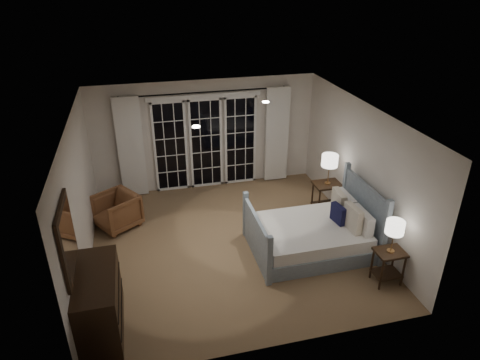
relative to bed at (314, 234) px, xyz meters
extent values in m
plane|color=brown|center=(-1.42, 0.52, -0.31)|extent=(5.00, 5.00, 0.00)
plane|color=silver|center=(-1.42, 0.52, 2.19)|extent=(5.00, 5.00, 0.00)
cube|color=beige|center=(-3.92, 0.52, 0.94)|extent=(0.02, 5.00, 2.50)
cube|color=beige|center=(1.08, 0.52, 0.94)|extent=(0.02, 5.00, 2.50)
cube|color=beige|center=(-1.42, 3.02, 0.94)|extent=(5.00, 0.02, 2.50)
cube|color=beige|center=(-1.42, -1.98, 0.94)|extent=(5.00, 0.02, 2.50)
cube|color=black|center=(-2.22, 2.99, 0.74)|extent=(0.66, 0.02, 2.02)
cube|color=black|center=(-1.42, 2.99, 0.74)|extent=(0.66, 0.02, 2.02)
cube|color=black|center=(-0.62, 2.99, 0.74)|extent=(0.66, 0.02, 2.02)
cube|color=white|center=(-1.42, 2.97, 1.84)|extent=(2.50, 0.04, 0.10)
cylinder|color=black|center=(-1.42, 2.92, 1.94)|extent=(3.50, 0.03, 0.03)
cube|color=silver|center=(-3.07, 2.90, 0.84)|extent=(0.55, 0.10, 2.25)
cube|color=silver|center=(0.23, 2.90, 0.84)|extent=(0.55, 0.10, 2.25)
cylinder|color=white|center=(-0.62, 1.12, 2.18)|extent=(0.12, 0.12, 0.01)
cylinder|color=white|center=(-2.02, 0.12, 2.18)|extent=(0.12, 0.12, 0.01)
cube|color=#879AA3|center=(-0.07, 0.00, -0.17)|extent=(1.90, 1.48, 0.28)
cube|color=white|center=(-0.07, 0.00, 0.08)|extent=(1.84, 1.42, 0.23)
cube|color=#879AA3|center=(0.94, 0.00, 0.29)|extent=(0.06, 1.48, 1.20)
cube|color=#879AA3|center=(-1.08, 0.00, 0.10)|extent=(0.06, 1.48, 0.83)
cube|color=white|center=(0.74, -0.32, 0.38)|extent=(0.14, 0.60, 0.36)
cube|color=white|center=(0.74, 0.32, 0.38)|extent=(0.14, 0.60, 0.36)
cube|color=beige|center=(0.58, -0.28, 0.42)|extent=(0.16, 0.46, 0.45)
cube|color=beige|center=(0.58, 0.28, 0.42)|extent=(0.16, 0.46, 0.45)
cube|color=#131335|center=(0.44, 0.00, 0.37)|extent=(0.15, 0.35, 0.34)
cube|color=black|center=(0.80, -1.14, 0.27)|extent=(0.46, 0.37, 0.04)
cube|color=black|center=(0.80, -1.14, -0.15)|extent=(0.42, 0.33, 0.03)
cylinder|color=black|center=(0.61, -1.29, -0.03)|extent=(0.04, 0.04, 0.57)
cylinder|color=black|center=(1.00, -1.29, -0.03)|extent=(0.04, 0.04, 0.57)
cylinder|color=black|center=(0.61, -0.99, -0.03)|extent=(0.04, 0.04, 0.57)
cylinder|color=black|center=(1.00, -0.99, -0.03)|extent=(0.04, 0.04, 0.57)
cube|color=black|center=(0.73, 1.11, 0.37)|extent=(0.54, 0.44, 0.04)
cube|color=black|center=(0.73, 1.11, -0.12)|extent=(0.50, 0.39, 0.03)
cylinder|color=black|center=(0.50, 0.93, 0.03)|extent=(0.04, 0.04, 0.67)
cylinder|color=black|center=(0.96, 0.93, 0.03)|extent=(0.04, 0.04, 0.67)
cylinder|color=black|center=(0.50, 1.28, 0.03)|extent=(0.04, 0.04, 0.67)
cylinder|color=black|center=(0.96, 1.28, 0.03)|extent=(0.04, 0.04, 0.67)
cylinder|color=#B07D46|center=(0.80, -1.14, 0.30)|extent=(0.12, 0.12, 0.02)
cylinder|color=#B07D46|center=(0.80, -1.14, 0.47)|extent=(0.02, 0.02, 0.33)
cylinder|color=white|center=(0.80, -1.14, 0.74)|extent=(0.29, 0.29, 0.21)
cylinder|color=#B07D46|center=(0.73, 1.11, 0.40)|extent=(0.12, 0.12, 0.02)
cylinder|color=#B07D46|center=(0.73, 1.11, 0.60)|extent=(0.02, 0.02, 0.37)
cylinder|color=white|center=(0.73, 1.11, 0.90)|extent=(0.33, 0.33, 0.24)
imported|color=brown|center=(-3.46, 1.64, 0.04)|extent=(1.05, 1.04, 0.70)
cube|color=black|center=(-3.65, -1.06, 0.16)|extent=(0.55, 1.33, 0.94)
cube|color=black|center=(-3.37, -1.06, 0.00)|extent=(0.01, 1.30, 0.01)
cube|color=black|center=(-3.37, -1.06, 0.31)|extent=(0.01, 1.30, 0.01)
cube|color=black|center=(-3.89, -1.06, 1.24)|extent=(0.04, 0.85, 1.00)
cube|color=white|center=(-3.87, -1.06, 1.24)|extent=(0.01, 0.73, 0.88)
camera|label=1|loc=(-2.85, -5.94, 4.32)|focal=32.00mm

